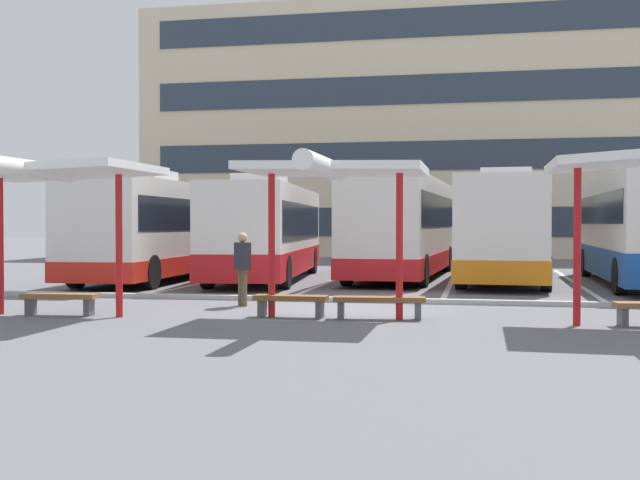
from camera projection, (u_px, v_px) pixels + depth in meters
name	position (u px, v px, depth m)	size (l,w,h in m)	color
ground_plane	(350.00, 308.00, 17.90)	(160.00, 160.00, 0.00)	slate
terminal_building	(435.00, 140.00, 51.49)	(33.70, 16.07, 17.32)	beige
coach_bus_0	(160.00, 230.00, 27.04)	(2.97, 11.11, 3.61)	silver
coach_bus_1	(267.00, 233.00, 26.90)	(3.56, 10.86, 3.46)	silver
coach_bus_2	(404.00, 227.00, 28.03)	(3.12, 11.42, 3.79)	silver
coach_bus_3	(508.00, 229.00, 26.99)	(3.39, 12.26, 3.64)	silver
lane_stripe_0	(121.00, 277.00, 28.60)	(0.16, 14.00, 0.01)	white
lane_stripe_1	(225.00, 278.00, 27.83)	(0.16, 14.00, 0.01)	white
lane_stripe_2	(335.00, 280.00, 27.07)	(0.16, 14.00, 0.01)	white
lane_stripe_3	(452.00, 281.00, 26.30)	(0.16, 14.00, 0.01)	white
lane_stripe_4	(575.00, 283.00, 25.54)	(0.16, 14.00, 0.01)	white
waiting_shelter_0	(51.00, 174.00, 16.19)	(3.69, 4.68, 3.13)	red
bench_0	(60.00, 299.00, 16.54)	(1.58, 0.58, 0.45)	brown
waiting_shelter_1	(332.00, 173.00, 15.72)	(3.61, 4.23, 3.15)	red
bench_1	(291.00, 301.00, 16.20)	(1.51, 0.43, 0.45)	brown
bench_2	(379.00, 302.00, 15.88)	(1.86, 0.61, 0.45)	brown
platform_kerb	(359.00, 300.00, 19.26)	(44.00, 0.24, 0.12)	#ADADA8
waiting_passenger_0	(242.00, 263.00, 18.41)	(0.49, 0.52, 1.70)	brown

